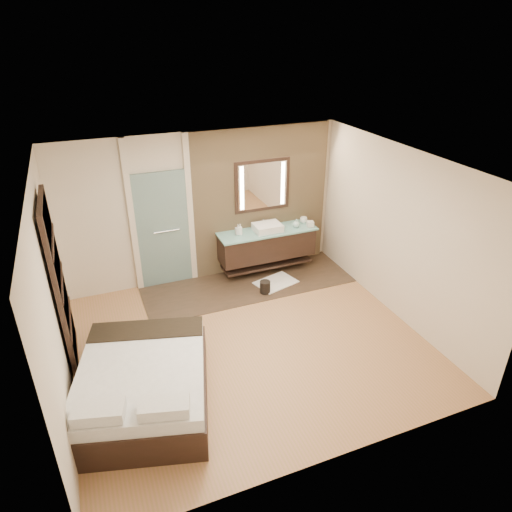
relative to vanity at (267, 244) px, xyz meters
name	(u,v)px	position (x,y,z in m)	size (l,w,h in m)	color
floor	(249,342)	(-1.10, -1.92, -0.58)	(5.00, 5.00, 0.00)	#A37844
tile_strip	(248,284)	(-0.50, -0.32, -0.57)	(3.80, 1.30, 0.01)	#352A1D
stone_wall	(261,200)	(0.00, 0.29, 0.77)	(2.60, 0.08, 2.70)	tan
vanity	(267,244)	(0.00, 0.00, 0.00)	(1.85, 0.55, 0.88)	black
mirror_unit	(262,186)	(0.00, 0.24, 1.07)	(1.06, 0.04, 0.96)	black
frosted_door	(163,226)	(-1.85, 0.28, 0.56)	(1.10, 0.12, 2.70)	#A6D2CD
shoji_partition	(60,285)	(-3.53, -1.32, 0.63)	(0.06, 1.20, 2.40)	black
bed	(143,384)	(-2.75, -2.58, -0.27)	(1.99, 2.26, 0.74)	black
bath_mat	(276,282)	(-0.02, -0.48, -0.56)	(0.72, 0.50, 0.02)	white
waste_bin	(265,287)	(-0.34, -0.71, -0.46)	(0.19, 0.19, 0.23)	black
tissue_box	(310,224)	(0.82, -0.14, 0.33)	(0.12, 0.12, 0.10)	white
soap_bottle_a	(240,229)	(-0.53, 0.00, 0.39)	(0.08, 0.08, 0.21)	white
soap_bottle_b	(238,229)	(-0.56, 0.03, 0.38)	(0.09, 0.09, 0.19)	#B2B2B2
soap_bottle_c	(296,223)	(0.56, -0.08, 0.37)	(0.13, 0.13, 0.16)	silver
cup	(304,220)	(0.79, 0.07, 0.34)	(0.14, 0.14, 0.11)	white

